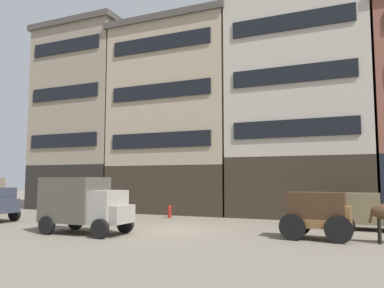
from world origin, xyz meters
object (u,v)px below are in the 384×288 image
delivery_truck_far (84,203)px  sedan_light (363,211)px  cargo_wagon (318,212)px  fire_hydrant_curbside (170,211)px

delivery_truck_far → sedan_light: delivery_truck_far is taller
delivery_truck_far → sedan_light: 13.74m
cargo_wagon → fire_hydrant_curbside: bearing=150.8°
cargo_wagon → delivery_truck_far: bearing=-166.5°
delivery_truck_far → cargo_wagon: bearing=13.5°
cargo_wagon → sedan_light: 4.49m
sedan_light → fire_hydrant_curbside: (-11.54, 1.33, -0.49)m
cargo_wagon → sedan_light: cargo_wagon is taller
cargo_wagon → delivery_truck_far: size_ratio=0.68×
sedan_light → fire_hydrant_curbside: size_ratio=4.57×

